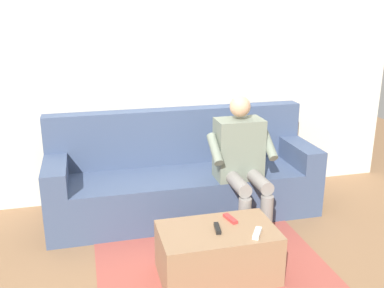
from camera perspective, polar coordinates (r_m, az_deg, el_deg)
name	(u,v)px	position (r m, az deg, el deg)	size (l,w,h in m)	color
ground_plane	(205,253)	(3.43, 1.71, -13.96)	(8.00, 8.00, 0.00)	#846042
back_wall	(171,55)	(4.11, -2.73, 11.46)	(4.53, 0.06, 2.72)	beige
couch	(183,179)	(3.93, -1.17, -4.62)	(2.35, 0.72, 0.91)	#3D4C6B
coffee_table	(217,253)	(3.08, 3.33, -13.98)	(0.79, 0.48, 0.36)	#8C6B4C
person_solo_seated	(242,158)	(3.60, 6.49, -1.77)	(0.54, 0.59, 1.10)	slate
remote_black	(217,228)	(2.98, 3.32, -10.91)	(0.13, 0.03, 0.03)	black
remote_white	(257,233)	(2.95, 8.49, -11.42)	(0.14, 0.04, 0.02)	white
remote_red	(230,219)	(3.11, 5.01, -9.67)	(0.14, 0.04, 0.02)	#B73333
floor_rug	(212,266)	(3.27, 2.64, -15.56)	(1.63, 1.50, 0.01)	#9E473D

